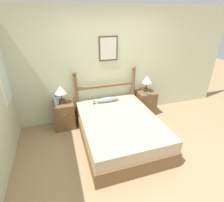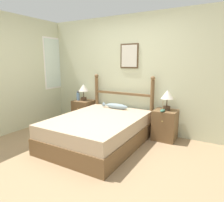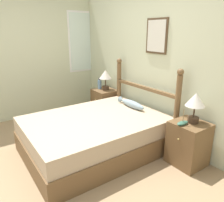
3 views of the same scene
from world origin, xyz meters
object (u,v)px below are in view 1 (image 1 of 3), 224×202
(bottle, at_px, (56,101))
(model_boat, at_px, (148,93))
(table_lamp_left, at_px, (61,91))
(nightstand_right, at_px, (145,102))
(nightstand_left, at_px, (64,115))
(bed, at_px, (119,129))
(fish_pillow, at_px, (106,100))
(table_lamp_right, at_px, (147,81))

(bottle, xyz_separation_m, model_boat, (2.15, -0.09, -0.08))
(table_lamp_left, xyz_separation_m, model_boat, (2.03, -0.16, -0.25))
(table_lamp_left, bearing_deg, model_boat, -4.43)
(nightstand_right, bearing_deg, bottle, -178.88)
(nightstand_right, xyz_separation_m, bottle, (-2.18, -0.04, 0.41))
(nightstand_left, height_order, model_boat, model_boat)
(nightstand_left, height_order, bottle, bottle)
(bed, height_order, table_lamp_left, table_lamp_left)
(bottle, bearing_deg, fish_pillow, -3.10)
(nightstand_right, height_order, bottle, bottle)
(bed, distance_m, table_lamp_left, 1.48)
(nightstand_right, height_order, fish_pillow, fish_pillow)
(bottle, bearing_deg, nightstand_left, 19.04)
(table_lamp_right, height_order, model_boat, table_lamp_right)
(nightstand_left, bearing_deg, model_boat, -3.83)
(nightstand_left, height_order, fish_pillow, fish_pillow)
(bed, distance_m, nightstand_left, 1.33)
(model_boat, relative_size, fish_pillow, 0.36)
(bed, relative_size, model_boat, 9.15)
(table_lamp_left, height_order, model_boat, table_lamp_left)
(bed, bearing_deg, nightstand_left, 140.58)
(bottle, distance_m, model_boat, 2.15)
(nightstand_right, height_order, model_boat, model_boat)
(bottle, distance_m, fish_pillow, 1.10)
(model_boat, bearing_deg, table_lamp_left, 175.57)
(nightstand_left, bearing_deg, fish_pillow, -6.01)
(nightstand_left, relative_size, bottle, 2.59)
(nightstand_right, bearing_deg, table_lamp_right, 82.83)
(model_boat, xyz_separation_m, fish_pillow, (-1.06, 0.03, -0.04))
(nightstand_right, bearing_deg, nightstand_left, 180.00)
(table_lamp_right, relative_size, model_boat, 1.83)
(nightstand_right, distance_m, table_lamp_right, 0.58)
(fish_pillow, bearing_deg, nightstand_left, 173.99)
(model_boat, bearing_deg, nightstand_left, 176.17)
(bed, relative_size, table_lamp_left, 4.99)
(table_lamp_left, bearing_deg, table_lamp_right, 0.43)
(nightstand_right, relative_size, table_lamp_left, 1.50)
(nightstand_right, xyz_separation_m, model_boat, (-0.03, -0.14, 0.33))
(nightstand_left, relative_size, model_boat, 2.75)
(nightstand_left, bearing_deg, bottle, -160.96)
(bottle, relative_size, model_boat, 1.06)
(model_boat, height_order, fish_pillow, model_boat)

